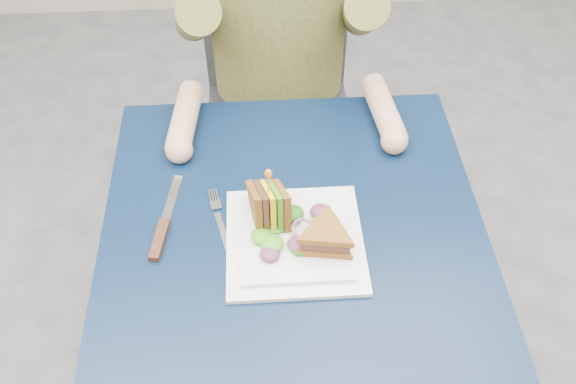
{
  "coord_description": "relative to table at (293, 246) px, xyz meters",
  "views": [
    {
      "loc": [
        -0.06,
        -0.75,
        1.66
      ],
      "look_at": [
        -0.01,
        -0.0,
        0.82
      ],
      "focal_mm": 38.0,
      "sensor_mm": 36.0,
      "label": 1
    }
  ],
  "objects": [
    {
      "name": "onion_ring",
      "position": [
        0.01,
        -0.05,
        0.11
      ],
      "size": [
        0.04,
        0.04,
        0.02
      ],
      "primitive_type": "torus",
      "rotation": [
        0.44,
        0.0,
        0.0
      ],
      "color": "#9E4C7A",
      "rests_on": "plate"
    },
    {
      "name": "table",
      "position": [
        0.0,
        0.0,
        0.0
      ],
      "size": [
        0.75,
        0.75,
        0.73
      ],
      "color": "black",
      "rests_on": "ground"
    },
    {
      "name": "sandwich_upright",
      "position": [
        -0.05,
        -0.01,
        0.13
      ],
      "size": [
        0.09,
        0.15,
        0.15
      ],
      "color": "brown",
      "rests_on": "plate"
    },
    {
      "name": "sandwich_flat",
      "position": [
        0.05,
        -0.08,
        0.12
      ],
      "size": [
        0.14,
        0.14,
        0.05
      ],
      "color": "brown",
      "rests_on": "plate"
    },
    {
      "name": "toothpick",
      "position": [
        -0.05,
        -0.01,
        0.2
      ],
      "size": [
        0.01,
        0.01,
        0.06
      ],
      "primitive_type": "cylinder",
      "rotation": [
        0.14,
        0.07,
        0.0
      ],
      "color": "tan",
      "rests_on": "sandwich_upright"
    },
    {
      "name": "plate",
      "position": [
        -0.0,
        -0.05,
        0.09
      ],
      "size": [
        0.26,
        0.26,
        0.02
      ],
      "color": "white",
      "rests_on": "table"
    },
    {
      "name": "fork",
      "position": [
        -0.14,
        0.0,
        0.08
      ],
      "size": [
        0.05,
        0.18,
        0.01
      ],
      "color": "silver",
      "rests_on": "table"
    },
    {
      "name": "toothpick_frill",
      "position": [
        -0.05,
        -0.01,
        0.23
      ],
      "size": [
        0.01,
        0.01,
        0.02
      ],
      "primitive_type": "ellipsoid",
      "color": "orange",
      "rests_on": "sandwich_upright"
    },
    {
      "name": "chair",
      "position": [
        0.0,
        0.68,
        -0.11
      ],
      "size": [
        0.42,
        0.4,
        0.93
      ],
      "color": "#47474C",
      "rests_on": "ground"
    },
    {
      "name": "ground",
      "position": [
        0.0,
        0.0,
        -0.65
      ],
      "size": [
        4.0,
        4.0,
        0.0
      ],
      "primitive_type": "plane",
      "color": "#57575A",
      "rests_on": "ground"
    },
    {
      "name": "knife",
      "position": [
        -0.26,
        -0.01,
        0.09
      ],
      "size": [
        0.05,
        0.22,
        0.02
      ],
      "color": "silver",
      "rests_on": "table"
    },
    {
      "name": "lettuce_spill",
      "position": [
        0.0,
        -0.04,
        0.11
      ],
      "size": [
        0.15,
        0.13,
        0.02
      ],
      "primitive_type": null,
      "color": "#337A14",
      "rests_on": "plate"
    }
  ]
}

